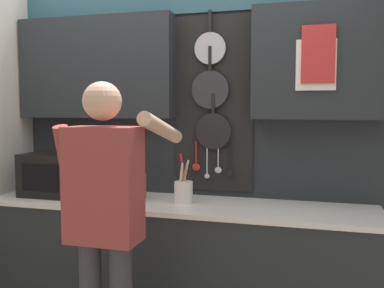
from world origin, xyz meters
TOP-DOWN VIEW (x-y plane):
  - base_cabinet_counter at (0.00, -0.00)m, footprint 2.59×0.59m
  - back_wall_unit at (-0.01, 0.26)m, footprint 3.16×0.23m
  - microwave at (-0.87, 0.01)m, footprint 0.51×0.35m
  - knife_block at (-0.30, 0.01)m, footprint 0.13×0.16m
  - utensil_crock at (0.05, 0.01)m, footprint 0.12×0.12m
  - person at (-0.19, -0.64)m, footprint 0.54×0.65m

SIDE VIEW (x-z plane):
  - base_cabinet_counter at x=0.00m, z-range 0.00..0.89m
  - utensil_crock at x=0.05m, z-range 0.81..1.14m
  - knife_block at x=-0.30m, z-range 0.86..1.11m
  - person at x=-0.19m, z-range 0.16..1.82m
  - microwave at x=-0.87m, z-range 0.89..1.20m
  - back_wall_unit at x=-0.01m, z-range 0.27..2.79m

